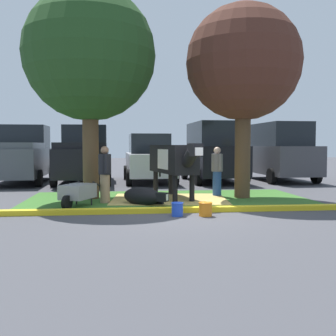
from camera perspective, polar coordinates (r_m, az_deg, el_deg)
The scene contains 18 objects.
ground_plane at distance 9.35m, azimuth 1.91°, elevation -6.41°, with size 80.00×80.00×0.00m, color #424247.
grass_island at distance 11.70m, azimuth 0.02°, elevation -4.41°, with size 8.02×4.15×0.02m, color #386B28.
curb_yellow at distance 9.50m, azimuth 1.57°, elevation -5.88°, with size 9.22×0.24×0.12m, color yellow.
hay_bedding at distance 11.57m, azimuth 0.17°, elevation -4.41°, with size 3.20×2.40×0.04m, color tan.
shade_tree_left at distance 12.22m, azimuth -10.94°, elevation 15.25°, with size 3.78×3.78×6.04m.
shade_tree_right at distance 12.35m, azimuth 10.54°, elevation 14.21°, with size 3.35×3.35×5.64m.
cow_holstein at distance 11.59m, azimuth 0.85°, elevation 1.19°, with size 1.18×3.09×1.61m.
calf_lying at distance 10.53m, azimuth -3.49°, elevation -4.01°, with size 1.24×1.03×0.48m.
person_handler at distance 12.35m, azimuth 6.91°, elevation -0.32°, with size 0.34×0.52×1.51m.
person_visitor_near at distance 10.99m, azimuth -8.86°, elevation -0.69°, with size 0.34×0.52×1.54m.
wheelbarrow at distance 10.46m, azimuth -12.62°, elevation -3.32°, with size 1.06×1.57×0.63m.
bucket_blue at distance 8.98m, azimuth 1.32°, elevation -5.77°, with size 0.28×0.28×0.31m.
bucket_orange at distance 9.03m, azimuth 5.29°, elevation -5.74°, with size 0.31×0.31×0.31m.
pickup_truck_maroon at distance 17.99m, azimuth -19.87°, elevation 1.61°, with size 2.31×5.44×2.42m.
pickup_truck_black at distance 17.35m, azimuth -11.68°, elevation 1.68°, with size 2.31×5.44×2.42m.
sedan_silver at distance 17.05m, azimuth -2.69°, elevation 1.29°, with size 2.10×4.44×2.02m.
suv_black at distance 17.38m, azimuth 6.30°, elevation 2.25°, with size 2.20×4.64×2.52m.
suv_dark_grey at distance 18.43m, azimuth 15.36°, elevation 2.21°, with size 2.20×4.64×2.52m.
Camera 1 is at (-1.36, -9.12, 1.57)m, focal length 43.42 mm.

